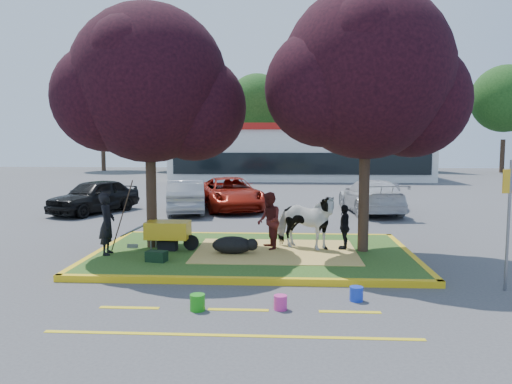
# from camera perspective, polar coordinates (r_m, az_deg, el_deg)

# --- Properties ---
(ground) EXTENTS (90.00, 90.00, 0.00)m
(ground) POSITION_cam_1_polar(r_m,az_deg,el_deg) (13.28, -0.35, -7.39)
(ground) COLOR #424244
(ground) RESTS_ON ground
(median_island) EXTENTS (8.00, 5.00, 0.15)m
(median_island) POSITION_cam_1_polar(r_m,az_deg,el_deg) (13.27, -0.35, -7.07)
(median_island) COLOR #274A17
(median_island) RESTS_ON ground
(curb_near) EXTENTS (8.30, 0.16, 0.15)m
(curb_near) POSITION_cam_1_polar(r_m,az_deg,el_deg) (10.77, -1.23, -10.13)
(curb_near) COLOR yellow
(curb_near) RESTS_ON ground
(curb_far) EXTENTS (8.30, 0.16, 0.15)m
(curb_far) POSITION_cam_1_polar(r_m,az_deg,el_deg) (15.79, 0.25, -4.99)
(curb_far) COLOR yellow
(curb_far) RESTS_ON ground
(curb_left) EXTENTS (0.16, 5.30, 0.15)m
(curb_left) POSITION_cam_1_polar(r_m,az_deg,el_deg) (14.12, -17.22, -6.55)
(curb_left) COLOR yellow
(curb_left) RESTS_ON ground
(curb_right) EXTENTS (0.16, 5.30, 0.15)m
(curb_right) POSITION_cam_1_polar(r_m,az_deg,el_deg) (13.64, 17.16, -6.98)
(curb_right) COLOR yellow
(curb_right) RESTS_ON ground
(straw_bedding) EXTENTS (4.20, 3.00, 0.01)m
(straw_bedding) POSITION_cam_1_polar(r_m,az_deg,el_deg) (13.23, 2.26, -6.76)
(straw_bedding) COLOR #EBC861
(straw_bedding) RESTS_ON median_island
(tree_purple_left) EXTENTS (5.06, 4.20, 6.51)m
(tree_purple_left) POSITION_cam_1_polar(r_m,az_deg,el_deg) (13.83, -12.06, 11.19)
(tree_purple_left) COLOR black
(tree_purple_left) RESTS_ON median_island
(tree_purple_right) EXTENTS (5.30, 4.40, 6.82)m
(tree_purple_right) POSITION_cam_1_polar(r_m,az_deg,el_deg) (13.34, 12.61, 12.25)
(tree_purple_right) COLOR black
(tree_purple_right) RESTS_ON median_island
(fire_lane_stripe_a) EXTENTS (1.10, 0.12, 0.01)m
(fire_lane_stripe_a) POSITION_cam_1_polar(r_m,az_deg,el_deg) (9.64, -14.26, -12.69)
(fire_lane_stripe_a) COLOR yellow
(fire_lane_stripe_a) RESTS_ON ground
(fire_lane_stripe_b) EXTENTS (1.10, 0.12, 0.01)m
(fire_lane_stripe_b) POSITION_cam_1_polar(r_m,az_deg,el_deg) (9.25, -2.04, -13.31)
(fire_lane_stripe_b) COLOR yellow
(fire_lane_stripe_b) RESTS_ON ground
(fire_lane_stripe_c) EXTENTS (1.10, 0.12, 0.01)m
(fire_lane_stripe_c) POSITION_cam_1_polar(r_m,az_deg,el_deg) (9.29, 10.68, -13.32)
(fire_lane_stripe_c) COLOR yellow
(fire_lane_stripe_c) RESTS_ON ground
(fire_lane_long) EXTENTS (6.00, 0.10, 0.01)m
(fire_lane_long) POSITION_cam_1_polar(r_m,az_deg,el_deg) (8.14, -2.85, -16.06)
(fire_lane_long) COLOR yellow
(fire_lane_long) RESTS_ON ground
(retail_building) EXTENTS (20.40, 8.40, 4.40)m
(retail_building) POSITION_cam_1_polar(r_m,az_deg,el_deg) (40.91, 4.95, 4.69)
(retail_building) COLOR silver
(retail_building) RESTS_ON ground
(treeline) EXTENTS (46.58, 7.80, 14.63)m
(treeline) POSITION_cam_1_polar(r_m,az_deg,el_deg) (50.73, 3.80, 11.11)
(treeline) COLOR black
(treeline) RESTS_ON ground
(cow) EXTENTS (1.95, 1.46, 1.50)m
(cow) POSITION_cam_1_polar(r_m,az_deg,el_deg) (13.35, 5.58, -3.41)
(cow) COLOR white
(cow) RESTS_ON median_island
(calf) EXTENTS (1.11, 0.72, 0.45)m
(calf) POSITION_cam_1_polar(r_m,az_deg,el_deg) (12.90, -2.71, -6.08)
(calf) COLOR black
(calf) RESTS_ON median_island
(handler) EXTENTS (0.43, 0.61, 1.59)m
(handler) POSITION_cam_1_polar(r_m,az_deg,el_deg) (13.30, -16.67, -3.48)
(handler) COLOR black
(handler) RESTS_ON median_island
(visitor_a) EXTENTS (0.75, 0.87, 1.54)m
(visitor_a) POSITION_cam_1_polar(r_m,az_deg,el_deg) (13.33, 1.50, -3.31)
(visitor_a) COLOR #481614
(visitor_a) RESTS_ON median_island
(visitor_b) EXTENTS (0.45, 0.76, 1.21)m
(visitor_b) POSITION_cam_1_polar(r_m,az_deg,el_deg) (13.53, 10.08, -3.98)
(visitor_b) COLOR black
(visitor_b) RESTS_ON median_island
(wheelbarrow) EXTENTS (2.04, 0.71, 0.77)m
(wheelbarrow) POSITION_cam_1_polar(r_m,az_deg,el_deg) (13.48, -9.97, -4.34)
(wheelbarrow) COLOR black
(wheelbarrow) RESTS_ON median_island
(gear_bag_dark) EXTENTS (0.52, 0.32, 0.25)m
(gear_bag_dark) POSITION_cam_1_polar(r_m,az_deg,el_deg) (13.53, -10.05, -6.03)
(gear_bag_dark) COLOR black
(gear_bag_dark) RESTS_ON median_island
(gear_bag_green) EXTENTS (0.53, 0.40, 0.26)m
(gear_bag_green) POSITION_cam_1_polar(r_m,az_deg,el_deg) (12.33, -11.30, -7.21)
(gear_bag_green) COLOR black
(gear_bag_green) RESTS_ON median_island
(sign_post) EXTENTS (0.36, 0.16, 2.67)m
(sign_post) POSITION_cam_1_polar(r_m,az_deg,el_deg) (11.25, 26.95, -1.85)
(sign_post) COLOR slate
(sign_post) RESTS_ON ground
(bucket_green) EXTENTS (0.29, 0.29, 0.30)m
(bucket_green) POSITION_cam_1_polar(r_m,az_deg,el_deg) (9.24, -6.70, -12.43)
(bucket_green) COLOR #1C9216
(bucket_green) RESTS_ON ground
(bucket_pink) EXTENTS (0.29, 0.29, 0.26)m
(bucket_pink) POSITION_cam_1_polar(r_m,az_deg,el_deg) (9.24, 2.81, -12.50)
(bucket_pink) COLOR #D52F8C
(bucket_pink) RESTS_ON ground
(bucket_blue) EXTENTS (0.26, 0.26, 0.28)m
(bucket_blue) POSITION_cam_1_polar(r_m,az_deg,el_deg) (9.88, 11.40, -11.34)
(bucket_blue) COLOR #1836C1
(bucket_blue) RESTS_ON ground
(car_black) EXTENTS (3.28, 4.55, 1.44)m
(car_black) POSITION_cam_1_polar(r_m,az_deg,el_deg) (22.21, -18.00, -0.45)
(car_black) COLOR black
(car_black) RESTS_ON ground
(car_silver) EXTENTS (2.29, 4.48, 1.41)m
(car_silver) POSITION_cam_1_polar(r_m,az_deg,el_deg) (21.47, -8.04, -0.47)
(car_silver) COLOR gray
(car_silver) RESTS_ON ground
(car_red) EXTENTS (3.81, 5.60, 1.42)m
(car_red) POSITION_cam_1_polar(r_m,az_deg,el_deg) (22.31, -3.00, -0.17)
(car_red) COLOR maroon
(car_red) RESTS_ON ground
(car_white) EXTENTS (2.47, 5.06, 1.42)m
(car_white) POSITION_cam_1_polar(r_m,az_deg,el_deg) (21.79, 12.99, -0.46)
(car_white) COLOR silver
(car_white) RESTS_ON ground
(car_grey) EXTENTS (2.28, 3.81, 1.19)m
(car_grey) POSITION_cam_1_polar(r_m,az_deg,el_deg) (22.47, 14.19, -0.60)
(car_grey) COLOR slate
(car_grey) RESTS_ON ground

